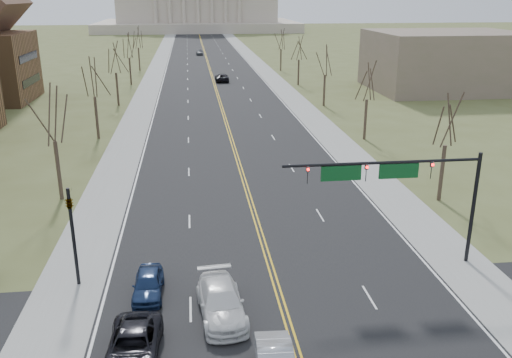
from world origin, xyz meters
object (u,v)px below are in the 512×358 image
object	(u,v)px
car_sb_outer_lead	(133,346)
signal_mast	(397,179)
car_far_nb	(222,77)
signal_left	(72,226)
car_sb_outer_second	(148,284)
car_sb_inner_second	(221,302)
car_far_sb	(199,52)

from	to	relation	value
car_sb_outer_lead	signal_mast	bearing A→B (deg)	28.73
signal_mast	car_far_nb	size ratio (longest dim) A/B	2.23
signal_mast	signal_left	world-z (taller)	signal_mast
car_sb_outer_lead	car_sb_outer_second	size ratio (longest dim) A/B	1.28
car_sb_outer_lead	car_sb_outer_second	world-z (taller)	car_sb_outer_lead
signal_left	car_sb_inner_second	xyz separation A→B (m)	(8.13, -4.30, -2.89)
signal_mast	signal_left	distance (m)	19.06
car_far_nb	car_sb_outer_second	bearing A→B (deg)	83.90
car_sb_outer_lead	signal_left	bearing A→B (deg)	119.73
signal_left	car_sb_outer_second	world-z (taller)	signal_left
car_far_sb	signal_left	bearing A→B (deg)	-95.64
car_sb_outer_lead	car_sb_inner_second	world-z (taller)	car_sb_inner_second
signal_left	car_sb_outer_lead	xyz separation A→B (m)	(3.86, -7.47, -2.98)
car_sb_outer_lead	car_far_nb	world-z (taller)	car_far_nb
signal_mast	car_sb_outer_lead	world-z (taller)	signal_mast
signal_left	car_far_nb	size ratio (longest dim) A/B	1.10
signal_mast	signal_left	bearing A→B (deg)	180.00
car_sb_outer_lead	car_far_sb	bearing A→B (deg)	89.80
signal_mast	car_far_sb	xyz separation A→B (m)	(-9.07, 125.28, -4.98)
car_sb_inner_second	car_sb_outer_second	distance (m)	4.71
car_sb_outer_second	car_far_nb	bearing A→B (deg)	84.29
car_sb_outer_second	car_sb_inner_second	bearing A→B (deg)	-31.89
signal_mast	car_far_sb	size ratio (longest dim) A/B	2.70
car_sb_outer_lead	car_sb_inner_second	bearing A→B (deg)	39.02
signal_mast	car_sb_outer_second	xyz separation A→B (m)	(-14.78, -1.76, -5.06)
car_sb_outer_lead	car_far_sb	size ratio (longest dim) A/B	1.16
signal_left	car_sb_outer_lead	world-z (taller)	signal_left
car_sb_outer_lead	car_far_nb	xyz separation A→B (m)	(9.26, 84.02, 0.03)
signal_mast	car_sb_inner_second	size ratio (longest dim) A/B	2.18
car_sb_inner_second	car_sb_outer_second	xyz separation A→B (m)	(-3.96, 2.54, -0.12)
signal_left	signal_mast	bearing A→B (deg)	-0.00
car_sb_inner_second	car_far_nb	bearing A→B (deg)	81.61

